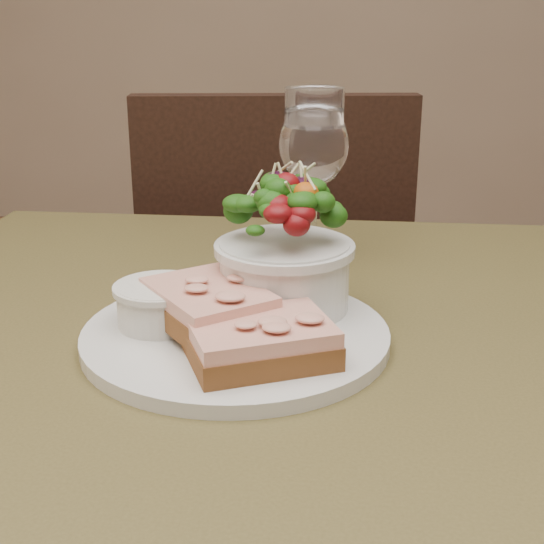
# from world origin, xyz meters

# --- Properties ---
(cafe_table) EXTENTS (0.80, 0.80, 0.75)m
(cafe_table) POSITION_xyz_m (0.00, 0.00, 0.65)
(cafe_table) COLOR #453E1D
(cafe_table) RESTS_ON ground
(chair_far) EXTENTS (0.47, 0.47, 0.90)m
(chair_far) POSITION_xyz_m (-0.07, 0.69, 0.29)
(chair_far) COLOR black
(chair_far) RESTS_ON ground
(dinner_plate) EXTENTS (0.26, 0.26, 0.01)m
(dinner_plate) POSITION_xyz_m (-0.03, 0.00, 0.76)
(dinner_plate) COLOR silver
(dinner_plate) RESTS_ON cafe_table
(sandwich_front) EXTENTS (0.13, 0.12, 0.03)m
(sandwich_front) POSITION_xyz_m (0.00, -0.05, 0.78)
(sandwich_front) COLOR #4D3014
(sandwich_front) RESTS_ON dinner_plate
(sandwich_back) EXTENTS (0.13, 0.13, 0.03)m
(sandwich_back) POSITION_xyz_m (-0.05, -0.01, 0.79)
(sandwich_back) COLOR #4D3014
(sandwich_back) RESTS_ON dinner_plate
(ramekin) EXTENTS (0.07, 0.07, 0.04)m
(ramekin) POSITION_xyz_m (-0.09, 0.00, 0.78)
(ramekin) COLOR silver
(ramekin) RESTS_ON dinner_plate
(salad_bowl) EXTENTS (0.12, 0.12, 0.13)m
(salad_bowl) POSITION_xyz_m (0.01, 0.05, 0.82)
(salad_bowl) COLOR silver
(salad_bowl) RESTS_ON dinner_plate
(garnish) EXTENTS (0.05, 0.04, 0.02)m
(garnish) POSITION_xyz_m (-0.09, 0.08, 0.77)
(garnish) COLOR #0B3509
(garnish) RESTS_ON dinner_plate
(wine_glass) EXTENTS (0.08, 0.08, 0.18)m
(wine_glass) POSITION_xyz_m (0.03, 0.23, 0.87)
(wine_glass) COLOR white
(wine_glass) RESTS_ON cafe_table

